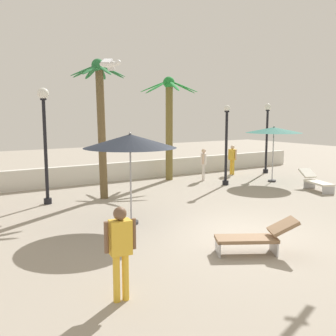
{
  "coord_description": "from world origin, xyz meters",
  "views": [
    {
      "loc": [
        -6.87,
        -7.44,
        3.19
      ],
      "look_at": [
        0.0,
        3.23,
        1.4
      ],
      "focal_mm": 41.05,
      "sensor_mm": 36.0,
      "label": 1
    }
  ],
  "objects_px": {
    "palm_tree_1": "(169,116)",
    "lamp_post_3": "(45,130)",
    "guest_0": "(232,157)",
    "guest_1": "(120,245)",
    "palm_tree_0": "(100,113)",
    "seagull_0": "(110,64)",
    "patio_umbrella_1": "(274,130)",
    "lounge_chair_0": "(256,237)",
    "lamp_post_1": "(226,144)",
    "guest_2": "(204,162)",
    "lounge_chair_1": "(316,181)",
    "lamp_post_2": "(267,130)",
    "patio_umbrella_2": "(130,141)"
  },
  "relations": [
    {
      "from": "palm_tree_1",
      "to": "lamp_post_3",
      "type": "distance_m",
      "value": 6.72
    },
    {
      "from": "guest_0",
      "to": "guest_1",
      "type": "relative_size",
      "value": 0.95
    },
    {
      "from": "palm_tree_0",
      "to": "seagull_0",
      "type": "xyz_separation_m",
      "value": [
        -2.74,
        -6.95,
        0.83
      ]
    },
    {
      "from": "palm_tree_1",
      "to": "guest_1",
      "type": "height_order",
      "value": "palm_tree_1"
    },
    {
      "from": "palm_tree_0",
      "to": "guest_0",
      "type": "distance_m",
      "value": 8.59
    },
    {
      "from": "patio_umbrella_1",
      "to": "lounge_chair_0",
      "type": "relative_size",
      "value": 1.4
    },
    {
      "from": "lamp_post_3",
      "to": "lamp_post_1",
      "type": "bearing_deg",
      "value": -4.57
    },
    {
      "from": "palm_tree_1",
      "to": "seagull_0",
      "type": "bearing_deg",
      "value": -128.21
    },
    {
      "from": "palm_tree_0",
      "to": "guest_2",
      "type": "bearing_deg",
      "value": 10.47
    },
    {
      "from": "palm_tree_1",
      "to": "guest_0",
      "type": "relative_size",
      "value": 3.16
    },
    {
      "from": "palm_tree_1",
      "to": "lounge_chair_1",
      "type": "distance_m",
      "value": 7.22
    },
    {
      "from": "lamp_post_1",
      "to": "lounge_chair_0",
      "type": "xyz_separation_m",
      "value": [
        -5.19,
        -6.96,
        -1.47
      ]
    },
    {
      "from": "lamp_post_2",
      "to": "palm_tree_0",
      "type": "bearing_deg",
      "value": -173.44
    },
    {
      "from": "lounge_chair_0",
      "to": "lounge_chair_1",
      "type": "xyz_separation_m",
      "value": [
        7.57,
        3.98,
        0.0
      ]
    },
    {
      "from": "patio_umbrella_2",
      "to": "palm_tree_0",
      "type": "relative_size",
      "value": 0.52
    },
    {
      "from": "seagull_0",
      "to": "palm_tree_0",
      "type": "bearing_deg",
      "value": 68.48
    },
    {
      "from": "lamp_post_1",
      "to": "lamp_post_2",
      "type": "bearing_deg",
      "value": 20.06
    },
    {
      "from": "palm_tree_1",
      "to": "seagull_0",
      "type": "distance_m",
      "value": 11.61
    },
    {
      "from": "guest_2",
      "to": "lounge_chair_0",
      "type": "bearing_deg",
      "value": -120.96
    },
    {
      "from": "guest_0",
      "to": "guest_2",
      "type": "distance_m",
      "value": 2.5
    },
    {
      "from": "patio_umbrella_2",
      "to": "palm_tree_1",
      "type": "xyz_separation_m",
      "value": [
        5.07,
        5.78,
        0.69
      ]
    },
    {
      "from": "lamp_post_2",
      "to": "lamp_post_3",
      "type": "distance_m",
      "value": 12.12
    },
    {
      "from": "lounge_chair_0",
      "to": "lounge_chair_1",
      "type": "relative_size",
      "value": 0.97
    },
    {
      "from": "patio_umbrella_1",
      "to": "lounge_chair_1",
      "type": "distance_m",
      "value": 3.16
    },
    {
      "from": "lamp_post_1",
      "to": "lounge_chair_0",
      "type": "relative_size",
      "value": 1.9
    },
    {
      "from": "patio_umbrella_1",
      "to": "lamp_post_1",
      "type": "xyz_separation_m",
      "value": [
        -2.42,
        0.56,
        -0.55
      ]
    },
    {
      "from": "palm_tree_0",
      "to": "lamp_post_2",
      "type": "distance_m",
      "value": 10.19
    },
    {
      "from": "palm_tree_0",
      "to": "lounge_chair_0",
      "type": "height_order",
      "value": "palm_tree_0"
    },
    {
      "from": "patio_umbrella_2",
      "to": "lounge_chair_0",
      "type": "height_order",
      "value": "patio_umbrella_2"
    },
    {
      "from": "palm_tree_0",
      "to": "lamp_post_3",
      "type": "xyz_separation_m",
      "value": [
        -2.0,
        0.23,
        -0.62
      ]
    },
    {
      "from": "patio_umbrella_2",
      "to": "palm_tree_1",
      "type": "distance_m",
      "value": 7.72
    },
    {
      "from": "lamp_post_3",
      "to": "seagull_0",
      "type": "xyz_separation_m",
      "value": [
        -0.74,
        -7.18,
        1.45
      ]
    },
    {
      "from": "seagull_0",
      "to": "patio_umbrella_2",
      "type": "bearing_deg",
      "value": 57.77
    },
    {
      "from": "palm_tree_1",
      "to": "lamp_post_1",
      "type": "height_order",
      "value": "palm_tree_1"
    },
    {
      "from": "patio_umbrella_1",
      "to": "guest_1",
      "type": "relative_size",
      "value": 1.6
    },
    {
      "from": "patio_umbrella_1",
      "to": "lamp_post_2",
      "type": "bearing_deg",
      "value": 49.15
    },
    {
      "from": "lamp_post_3",
      "to": "guest_0",
      "type": "xyz_separation_m",
      "value": [
        10.1,
        1.45,
        -1.68
      ]
    },
    {
      "from": "patio_umbrella_1",
      "to": "lamp_post_3",
      "type": "xyz_separation_m",
      "value": [
        -10.25,
        1.19,
        0.19
      ]
    },
    {
      "from": "patio_umbrella_2",
      "to": "lamp_post_3",
      "type": "height_order",
      "value": "lamp_post_3"
    },
    {
      "from": "patio_umbrella_2",
      "to": "lounge_chair_1",
      "type": "xyz_separation_m",
      "value": [
        8.86,
        0.26,
        -2.01
      ]
    },
    {
      "from": "lamp_post_2",
      "to": "guest_0",
      "type": "bearing_deg",
      "value": 165.26
    },
    {
      "from": "lamp_post_1",
      "to": "guest_2",
      "type": "height_order",
      "value": "lamp_post_1"
    },
    {
      "from": "guest_1",
      "to": "palm_tree_0",
      "type": "bearing_deg",
      "value": 69.03
    },
    {
      "from": "patio_umbrella_2",
      "to": "lounge_chair_1",
      "type": "bearing_deg",
      "value": 1.69
    },
    {
      "from": "lamp_post_2",
      "to": "lamp_post_3",
      "type": "bearing_deg",
      "value": -175.61
    },
    {
      "from": "palm_tree_0",
      "to": "lamp_post_1",
      "type": "bearing_deg",
      "value": -3.87
    },
    {
      "from": "palm_tree_1",
      "to": "lounge_chair_0",
      "type": "bearing_deg",
      "value": -111.68
    },
    {
      "from": "guest_1",
      "to": "lounge_chair_0",
      "type": "bearing_deg",
      "value": 5.86
    },
    {
      "from": "palm_tree_1",
      "to": "lamp_post_3",
      "type": "xyz_separation_m",
      "value": [
        -6.42,
        -1.91,
        -0.49
      ]
    },
    {
      "from": "lamp_post_2",
      "to": "lounge_chair_1",
      "type": "height_order",
      "value": "lamp_post_2"
    }
  ]
}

